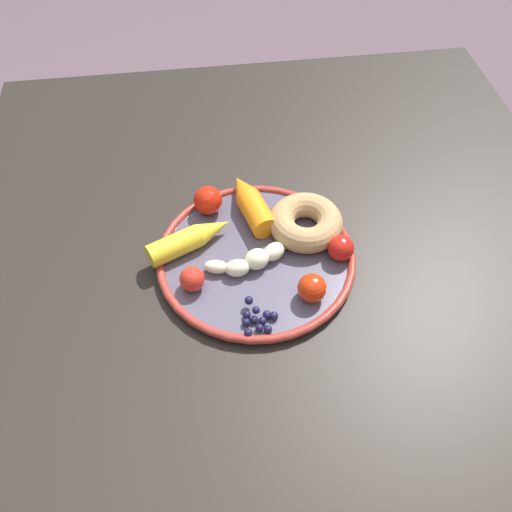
{
  "coord_description": "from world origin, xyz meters",
  "views": [
    {
      "loc": [
        -0.44,
        0.11,
        1.34
      ],
      "look_at": [
        0.03,
        0.04,
        0.75
      ],
      "focal_mm": 36.87,
      "sensor_mm": 36.0,
      "label": 1
    }
  ],
  "objects_px": {
    "banana": "(255,257)",
    "tomato_far": "(312,288)",
    "blueberry_pile": "(258,319)",
    "carrot_yellow": "(191,239)",
    "plate": "(256,257)",
    "carrot_orange": "(251,203)",
    "tomato_mid": "(208,200)",
    "dining_table": "(286,305)",
    "tomato_near": "(192,279)",
    "donut": "(306,222)",
    "tomato_extra": "(341,248)"
  },
  "relations": [
    {
      "from": "tomato_mid",
      "to": "tomato_extra",
      "type": "relative_size",
      "value": 1.16
    },
    {
      "from": "tomato_mid",
      "to": "tomato_near",
      "type": "bearing_deg",
      "value": 167.03
    },
    {
      "from": "plate",
      "to": "tomato_near",
      "type": "height_order",
      "value": "tomato_near"
    },
    {
      "from": "plate",
      "to": "dining_table",
      "type": "bearing_deg",
      "value": -122.12
    },
    {
      "from": "donut",
      "to": "tomato_mid",
      "type": "xyz_separation_m",
      "value": [
        0.06,
        0.14,
        0.0
      ]
    },
    {
      "from": "donut",
      "to": "dining_table",
      "type": "bearing_deg",
      "value": 151.67
    },
    {
      "from": "blueberry_pile",
      "to": "tomato_far",
      "type": "relative_size",
      "value": 1.38
    },
    {
      "from": "carrot_yellow",
      "to": "tomato_far",
      "type": "relative_size",
      "value": 3.33
    },
    {
      "from": "blueberry_pile",
      "to": "tomato_far",
      "type": "xyz_separation_m",
      "value": [
        0.03,
        -0.08,
        0.01
      ]
    },
    {
      "from": "blueberry_pile",
      "to": "tomato_near",
      "type": "xyz_separation_m",
      "value": [
        0.07,
        0.08,
        0.01
      ]
    },
    {
      "from": "banana",
      "to": "donut",
      "type": "distance_m",
      "value": 0.1
    },
    {
      "from": "carrot_orange",
      "to": "tomato_mid",
      "type": "distance_m",
      "value": 0.06
    },
    {
      "from": "tomato_far",
      "to": "tomato_extra",
      "type": "height_order",
      "value": "tomato_far"
    },
    {
      "from": "blueberry_pile",
      "to": "tomato_far",
      "type": "height_order",
      "value": "tomato_far"
    },
    {
      "from": "carrot_yellow",
      "to": "tomato_mid",
      "type": "relative_size",
      "value": 2.99
    },
    {
      "from": "donut",
      "to": "tomato_mid",
      "type": "bearing_deg",
      "value": 66.02
    },
    {
      "from": "dining_table",
      "to": "tomato_far",
      "type": "bearing_deg",
      "value": -158.84
    },
    {
      "from": "banana",
      "to": "tomato_mid",
      "type": "bearing_deg",
      "value": 27.02
    },
    {
      "from": "tomato_far",
      "to": "carrot_yellow",
      "type": "bearing_deg",
      "value": 54.53
    },
    {
      "from": "plate",
      "to": "tomato_mid",
      "type": "height_order",
      "value": "tomato_mid"
    },
    {
      "from": "plate",
      "to": "carrot_yellow",
      "type": "bearing_deg",
      "value": 71.47
    },
    {
      "from": "dining_table",
      "to": "banana",
      "type": "distance_m",
      "value": 0.12
    },
    {
      "from": "carrot_orange",
      "to": "tomato_mid",
      "type": "relative_size",
      "value": 2.84
    },
    {
      "from": "banana",
      "to": "carrot_yellow",
      "type": "height_order",
      "value": "carrot_yellow"
    },
    {
      "from": "dining_table",
      "to": "tomato_far",
      "type": "xyz_separation_m",
      "value": [
        -0.05,
        -0.02,
        0.11
      ]
    },
    {
      "from": "banana",
      "to": "tomato_near",
      "type": "xyz_separation_m",
      "value": [
        -0.03,
        0.09,
        0.0
      ]
    },
    {
      "from": "carrot_yellow",
      "to": "blueberry_pile",
      "type": "distance_m",
      "value": 0.16
    },
    {
      "from": "dining_table",
      "to": "carrot_orange",
      "type": "bearing_deg",
      "value": 18.86
    },
    {
      "from": "banana",
      "to": "carrot_yellow",
      "type": "bearing_deg",
      "value": 64.05
    },
    {
      "from": "dining_table",
      "to": "banana",
      "type": "bearing_deg",
      "value": 72.01
    },
    {
      "from": "tomato_near",
      "to": "tomato_mid",
      "type": "xyz_separation_m",
      "value": [
        0.14,
        -0.03,
        0.0
      ]
    },
    {
      "from": "donut",
      "to": "tomato_extra",
      "type": "bearing_deg",
      "value": -144.12
    },
    {
      "from": "dining_table",
      "to": "tomato_extra",
      "type": "height_order",
      "value": "tomato_extra"
    },
    {
      "from": "donut",
      "to": "blueberry_pile",
      "type": "bearing_deg",
      "value": 148.06
    },
    {
      "from": "dining_table",
      "to": "tomato_near",
      "type": "bearing_deg",
      "value": 96.04
    },
    {
      "from": "blueberry_pile",
      "to": "tomato_extra",
      "type": "relative_size",
      "value": 1.44
    },
    {
      "from": "plate",
      "to": "banana",
      "type": "xyz_separation_m",
      "value": [
        -0.01,
        0.0,
        0.02
      ]
    },
    {
      "from": "donut",
      "to": "blueberry_pile",
      "type": "height_order",
      "value": "donut"
    },
    {
      "from": "plate",
      "to": "tomato_far",
      "type": "xyz_separation_m",
      "value": [
        -0.08,
        -0.06,
        0.02
      ]
    },
    {
      "from": "plate",
      "to": "blueberry_pile",
      "type": "distance_m",
      "value": 0.11
    },
    {
      "from": "blueberry_pile",
      "to": "tomato_far",
      "type": "distance_m",
      "value": 0.08
    },
    {
      "from": "carrot_orange",
      "to": "blueberry_pile",
      "type": "relative_size",
      "value": 2.3
    },
    {
      "from": "banana",
      "to": "tomato_far",
      "type": "xyz_separation_m",
      "value": [
        -0.07,
        -0.07,
        0.01
      ]
    },
    {
      "from": "tomato_mid",
      "to": "dining_table",
      "type": "bearing_deg",
      "value": -140.75
    },
    {
      "from": "plate",
      "to": "carrot_orange",
      "type": "xyz_separation_m",
      "value": [
        0.09,
        -0.0,
        0.02
      ]
    },
    {
      "from": "banana",
      "to": "tomato_extra",
      "type": "distance_m",
      "value": 0.12
    },
    {
      "from": "dining_table",
      "to": "banana",
      "type": "xyz_separation_m",
      "value": [
        0.02,
        0.05,
        0.11
      ]
    },
    {
      "from": "dining_table",
      "to": "tomato_near",
      "type": "relative_size",
      "value": 31.51
    },
    {
      "from": "carrot_yellow",
      "to": "donut",
      "type": "relative_size",
      "value": 1.21
    },
    {
      "from": "plate",
      "to": "tomato_extra",
      "type": "xyz_separation_m",
      "value": [
        -0.02,
        -0.12,
        0.02
      ]
    }
  ]
}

